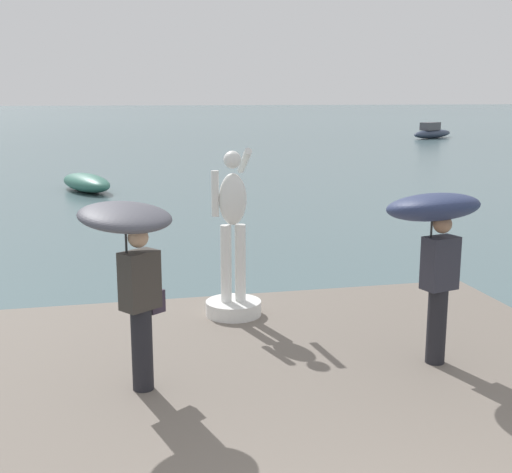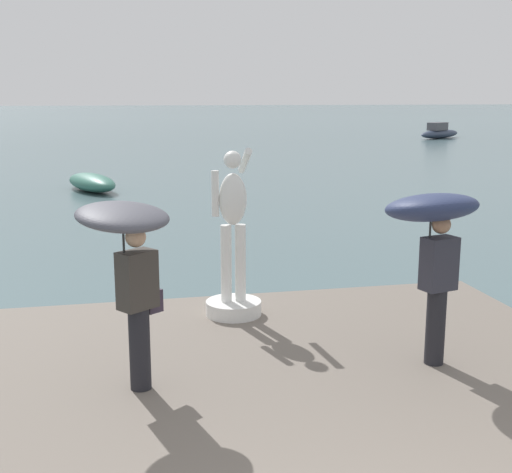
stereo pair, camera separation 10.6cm
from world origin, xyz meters
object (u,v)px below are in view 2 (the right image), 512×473
Objects in this scene: onlooker_right at (433,228)px; boat_mid at (92,182)px; statue_white_figure at (233,258)px; onlooker_left at (129,250)px; boat_leftward at (439,133)px.

onlooker_right reaches higher than boat_mid.
onlooker_right is (1.85, -2.21, 0.77)m from statue_white_figure.
statue_white_figure is 2.98m from onlooker_right.
onlooker_left is 51.22m from boat_leftward.
onlooker_right is at bearing -50.09° from statue_white_figure.
onlooker_left is at bearing -123.17° from statue_white_figure.
onlooker_left is at bearing -179.74° from onlooker_right.
onlooker_left is at bearing -120.37° from boat_leftward.
boat_leftward is at bearing 59.79° from statue_white_figure.
boat_mid is at bearing 102.82° from onlooker_right.
onlooker_left is 3.30m from onlooker_right.
onlooker_left is 0.39× the size of boat_leftward.
onlooker_right is 49.62m from boat_leftward.
onlooker_right is at bearing -117.08° from boat_leftward.
statue_white_figure is at bearing -120.21° from boat_leftward.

